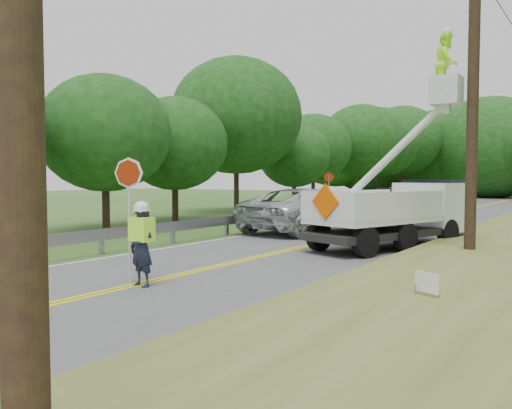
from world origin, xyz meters
The scene contains 10 objects.
ground centered at (0.00, 0.00, 0.00)m, with size 140.00×140.00×0.00m, color #2C571B.
road centered at (0.00, 14.00, 0.01)m, with size 7.20×96.00×0.03m.
guardrail centered at (-4.02, 14.91, 0.55)m, with size 0.18×48.00×0.77m.
treeline_left centered at (-10.79, 31.92, 5.45)m, with size 9.09×55.51×10.09m.
flagger centered at (0.21, 1.52, 0.97)m, with size 1.06×0.42×2.65m.
bucket_truck centered at (2.81, 10.79, 1.45)m, with size 4.19×6.53×6.20m.
suv_silver centered at (-2.10, 12.92, 0.91)m, with size 2.97×6.43×1.79m, color silver.
suv_darkgrey centered at (-1.44, 23.55, 0.90)m, with size 2.46×6.04×1.75m, color #3B4044.
stop_sign_permanent centered at (-4.56, 19.80, 1.69)m, with size 0.52×0.19×2.54m.
yard_sign centered at (5.65, 2.70, 0.49)m, with size 0.44×0.23×0.69m.
Camera 1 is at (8.06, -5.87, 2.25)m, focal length 36.38 mm.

